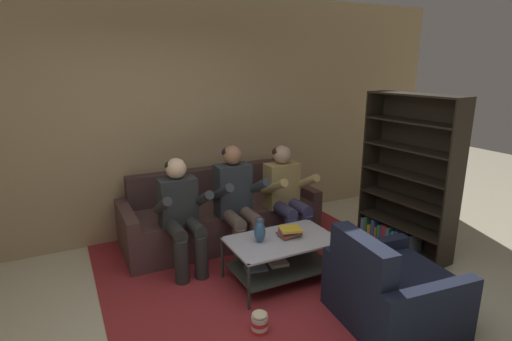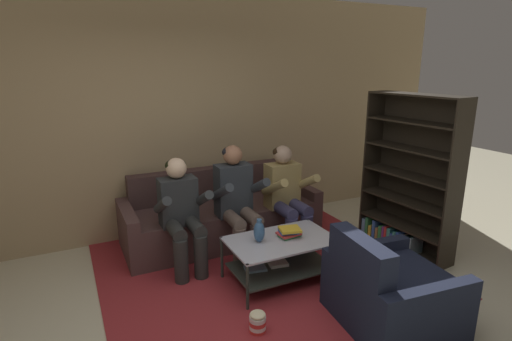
{
  "view_description": "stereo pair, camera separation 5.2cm",
  "coord_description": "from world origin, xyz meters",
  "px_view_note": "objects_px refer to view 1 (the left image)",
  "views": [
    {
      "loc": [
        -1.08,
        -2.31,
        2.08
      ],
      "look_at": [
        0.68,
        1.17,
        1.03
      ],
      "focal_mm": 28.0,
      "sensor_mm": 36.0,
      "label": 1
    },
    {
      "loc": [
        -1.03,
        -2.33,
        2.08
      ],
      "look_at": [
        0.68,
        1.17,
        1.03
      ],
      "focal_mm": 28.0,
      "sensor_mm": 36.0,
      "label": 2
    }
  ],
  "objects_px": {
    "couch": "(220,217)",
    "vase": "(260,231)",
    "person_seated_left": "(181,211)",
    "book_stack": "(290,232)",
    "coffee_table": "(281,253)",
    "person_seated_middle": "(237,198)",
    "armchair": "(391,292)",
    "bookshelf": "(407,187)",
    "person_seated_right": "(287,193)",
    "popcorn_tub": "(260,322)"
  },
  "relations": [
    {
      "from": "couch",
      "to": "vase",
      "type": "relative_size",
      "value": 10.04
    },
    {
      "from": "person_seated_left",
      "to": "book_stack",
      "type": "height_order",
      "value": "person_seated_left"
    },
    {
      "from": "vase",
      "to": "coffee_table",
      "type": "bearing_deg",
      "value": -11.93
    },
    {
      "from": "person_seated_middle",
      "to": "book_stack",
      "type": "bearing_deg",
      "value": -67.88
    },
    {
      "from": "book_stack",
      "to": "armchair",
      "type": "relative_size",
      "value": 0.24
    },
    {
      "from": "vase",
      "to": "person_seated_middle",
      "type": "bearing_deg",
      "value": 85.54
    },
    {
      "from": "couch",
      "to": "person_seated_left",
      "type": "bearing_deg",
      "value": -140.15
    },
    {
      "from": "person_seated_middle",
      "to": "bookshelf",
      "type": "bearing_deg",
      "value": -19.6
    },
    {
      "from": "coffee_table",
      "to": "vase",
      "type": "relative_size",
      "value": 4.49
    },
    {
      "from": "person_seated_right",
      "to": "popcorn_tub",
      "type": "xyz_separation_m",
      "value": [
        -1.0,
        -1.27,
        -0.56
      ]
    },
    {
      "from": "coffee_table",
      "to": "armchair",
      "type": "xyz_separation_m",
      "value": [
        0.47,
        -0.97,
        -0.02
      ]
    },
    {
      "from": "person_seated_middle",
      "to": "book_stack",
      "type": "relative_size",
      "value": 5.29
    },
    {
      "from": "bookshelf",
      "to": "person_seated_right",
      "type": "bearing_deg",
      "value": 151.82
    },
    {
      "from": "couch",
      "to": "person_seated_right",
      "type": "height_order",
      "value": "person_seated_right"
    },
    {
      "from": "person_seated_middle",
      "to": "coffee_table",
      "type": "distance_m",
      "value": 0.79
    },
    {
      "from": "couch",
      "to": "popcorn_tub",
      "type": "relative_size",
      "value": 12.61
    },
    {
      "from": "person_seated_right",
      "to": "popcorn_tub",
      "type": "bearing_deg",
      "value": -128.31
    },
    {
      "from": "coffee_table",
      "to": "book_stack",
      "type": "distance_m",
      "value": 0.22
    },
    {
      "from": "person_seated_left",
      "to": "coffee_table",
      "type": "xyz_separation_m",
      "value": [
        0.78,
        -0.66,
        -0.35
      ]
    },
    {
      "from": "person_seated_right",
      "to": "vase",
      "type": "relative_size",
      "value": 5.12
    },
    {
      "from": "person_seated_left",
      "to": "coffee_table",
      "type": "height_order",
      "value": "person_seated_left"
    },
    {
      "from": "armchair",
      "to": "person_seated_left",
      "type": "bearing_deg",
      "value": 127.56
    },
    {
      "from": "person_seated_right",
      "to": "coffee_table",
      "type": "distance_m",
      "value": 0.88
    },
    {
      "from": "person_seated_middle",
      "to": "armchair",
      "type": "bearing_deg",
      "value": -68.78
    },
    {
      "from": "couch",
      "to": "armchair",
      "type": "bearing_deg",
      "value": -73.51
    },
    {
      "from": "couch",
      "to": "person_seated_right",
      "type": "distance_m",
      "value": 0.88
    },
    {
      "from": "book_stack",
      "to": "popcorn_tub",
      "type": "distance_m",
      "value": 0.98
    },
    {
      "from": "couch",
      "to": "vase",
      "type": "height_order",
      "value": "couch"
    },
    {
      "from": "vase",
      "to": "armchair",
      "type": "bearing_deg",
      "value": -55.91
    },
    {
      "from": "bookshelf",
      "to": "popcorn_tub",
      "type": "xyz_separation_m",
      "value": [
        -2.2,
        -0.63,
        -0.64
      ]
    },
    {
      "from": "person_seated_left",
      "to": "popcorn_tub",
      "type": "bearing_deg",
      "value": -79.6
    },
    {
      "from": "book_stack",
      "to": "bookshelf",
      "type": "height_order",
      "value": "bookshelf"
    },
    {
      "from": "person_seated_middle",
      "to": "coffee_table",
      "type": "relative_size",
      "value": 1.2
    },
    {
      "from": "person_seated_right",
      "to": "bookshelf",
      "type": "relative_size",
      "value": 0.66
    },
    {
      "from": "armchair",
      "to": "popcorn_tub",
      "type": "relative_size",
      "value": 5.32
    },
    {
      "from": "vase",
      "to": "popcorn_tub",
      "type": "bearing_deg",
      "value": -117.38
    },
    {
      "from": "person_seated_left",
      "to": "person_seated_right",
      "type": "bearing_deg",
      "value": 0.07
    },
    {
      "from": "couch",
      "to": "person_seated_middle",
      "type": "height_order",
      "value": "person_seated_middle"
    },
    {
      "from": "person_seated_middle",
      "to": "coffee_table",
      "type": "height_order",
      "value": "person_seated_middle"
    },
    {
      "from": "person_seated_right",
      "to": "bookshelf",
      "type": "bearing_deg",
      "value": -28.18
    },
    {
      "from": "vase",
      "to": "book_stack",
      "type": "distance_m",
      "value": 0.32
    },
    {
      "from": "person_seated_right",
      "to": "armchair",
      "type": "relative_size",
      "value": 1.21
    },
    {
      "from": "couch",
      "to": "person_seated_right",
      "type": "relative_size",
      "value": 1.96
    },
    {
      "from": "person_seated_left",
      "to": "vase",
      "type": "relative_size",
      "value": 5.06
    },
    {
      "from": "coffee_table",
      "to": "armchair",
      "type": "bearing_deg",
      "value": -63.86
    },
    {
      "from": "person_seated_middle",
      "to": "popcorn_tub",
      "type": "distance_m",
      "value": 1.46
    },
    {
      "from": "coffee_table",
      "to": "bookshelf",
      "type": "xyz_separation_m",
      "value": [
        1.65,
        0.02,
        0.44
      ]
    },
    {
      "from": "person_seated_right",
      "to": "armchair",
      "type": "height_order",
      "value": "person_seated_right"
    },
    {
      "from": "vase",
      "to": "armchair",
      "type": "distance_m",
      "value": 1.25
    },
    {
      "from": "person_seated_middle",
      "to": "vase",
      "type": "relative_size",
      "value": 5.38
    }
  ]
}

